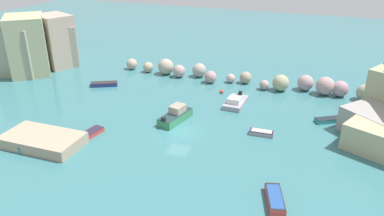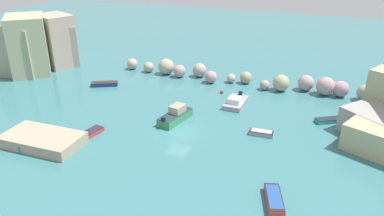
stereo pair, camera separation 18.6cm
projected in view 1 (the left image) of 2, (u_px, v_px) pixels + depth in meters
name	position (u px, v px, depth m)	size (l,w,h in m)	color
cove_water	(178.00, 131.00, 42.04)	(160.00, 160.00, 0.00)	#387378
cliff_headland_left	(38.00, 47.00, 61.79)	(12.79, 16.15, 9.15)	#9B9587
rock_breakwater	(251.00, 78.00, 54.82)	(37.63, 4.12, 2.54)	tan
stone_dock	(43.00, 140.00, 38.90)	(8.24, 4.49, 1.17)	tan
channel_buoy	(222.00, 91.00, 52.28)	(0.53, 0.53, 0.53)	#E04C28
moored_boat_0	(262.00, 133.00, 41.07)	(2.68, 1.17, 0.53)	gray
moored_boat_1	(28.00, 142.00, 39.09)	(3.41, 3.83, 0.68)	teal
moored_boat_2	(235.00, 102.00, 48.43)	(2.36, 4.68, 1.27)	#93919D
moored_boat_3	(328.00, 120.00, 44.00)	(3.14, 2.55, 0.50)	teal
moored_boat_4	(275.00, 199.00, 30.42)	(2.34, 3.93, 0.68)	#CB3B39
moored_boat_5	(93.00, 132.00, 41.29)	(1.60, 2.61, 0.49)	#C53B34
moored_boat_6	(176.00, 115.00, 44.16)	(2.71, 5.20, 1.83)	#388456
moored_boat_7	(104.00, 84.00, 54.85)	(3.94, 2.90, 0.57)	navy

